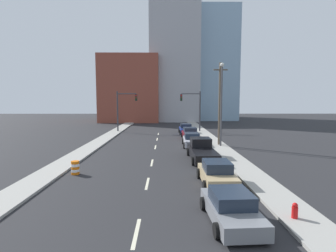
% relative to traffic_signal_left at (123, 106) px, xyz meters
% --- Properties ---
extents(sidewalk_left, '(2.06, 93.34, 0.15)m').
position_rel_traffic_signal_left_xyz_m(sidewalk_left, '(-1.19, 5.85, -4.15)').
color(sidewalk_left, '#9E9B93').
rests_on(sidewalk_left, ground).
extents(sidewalk_right, '(2.06, 93.34, 0.15)m').
position_rel_traffic_signal_left_xyz_m(sidewalk_right, '(13.03, 5.85, -4.15)').
color(sidewalk_right, '#9E9B93').
rests_on(sidewalk_right, ground).
extents(lane_stripe_at_8m, '(0.16, 2.40, 0.01)m').
position_rel_traffic_signal_left_xyz_m(lane_stripe_at_8m, '(5.92, -33.27, -4.23)').
color(lane_stripe_at_8m, beige).
rests_on(lane_stripe_at_8m, ground).
extents(lane_stripe_at_14m, '(0.16, 2.40, 0.01)m').
position_rel_traffic_signal_left_xyz_m(lane_stripe_at_14m, '(5.92, -27.10, -4.23)').
color(lane_stripe_at_14m, beige).
rests_on(lane_stripe_at_14m, ground).
extents(lane_stripe_at_19m, '(0.16, 2.40, 0.01)m').
position_rel_traffic_signal_left_xyz_m(lane_stripe_at_19m, '(5.92, -21.60, -4.23)').
color(lane_stripe_at_19m, beige).
rests_on(lane_stripe_at_19m, ground).
extents(lane_stripe_at_27m, '(0.16, 2.40, 0.01)m').
position_rel_traffic_signal_left_xyz_m(lane_stripe_at_27m, '(5.92, -14.30, -4.23)').
color(lane_stripe_at_27m, beige).
rests_on(lane_stripe_at_27m, ground).
extents(lane_stripe_at_33m, '(0.16, 2.40, 0.01)m').
position_rel_traffic_signal_left_xyz_m(lane_stripe_at_33m, '(5.92, -8.29, -4.23)').
color(lane_stripe_at_33m, beige).
rests_on(lane_stripe_at_33m, ground).
extents(lane_stripe_at_38m, '(0.16, 2.40, 0.01)m').
position_rel_traffic_signal_left_xyz_m(lane_stripe_at_38m, '(5.92, -2.66, -4.23)').
color(lane_stripe_at_38m, beige).
rests_on(lane_stripe_at_38m, ground).
extents(building_brick_left, '(14.00, 16.00, 15.80)m').
position_rel_traffic_signal_left_xyz_m(building_brick_left, '(-1.61, 24.37, 3.67)').
color(building_brick_left, brown).
rests_on(building_brick_left, ground).
extents(building_office_center, '(12.00, 20.00, 29.54)m').
position_rel_traffic_signal_left_xyz_m(building_office_center, '(9.20, 28.37, 10.54)').
color(building_office_center, '#A8A8AD').
rests_on(building_office_center, ground).
extents(building_glass_right, '(13.00, 20.00, 28.89)m').
position_rel_traffic_signal_left_xyz_m(building_glass_right, '(19.05, 32.37, 10.21)').
color(building_glass_right, '#8CADC6').
rests_on(building_glass_right, ground).
extents(traffic_signal_left, '(3.39, 0.35, 6.69)m').
position_rel_traffic_signal_left_xyz_m(traffic_signal_left, '(0.00, 0.00, 0.00)').
color(traffic_signal_left, '#38383D').
rests_on(traffic_signal_left, ground).
extents(traffic_signal_right, '(3.39, 0.35, 6.69)m').
position_rel_traffic_signal_left_xyz_m(traffic_signal_right, '(11.85, 0.00, 0.00)').
color(traffic_signal_right, '#38383D').
rests_on(traffic_signal_right, ground).
extents(utility_pole_right_mid, '(1.60, 0.32, 9.43)m').
position_rel_traffic_signal_left_xyz_m(utility_pole_right_mid, '(13.24, -13.38, 0.61)').
color(utility_pole_right_mid, brown).
rests_on(utility_pole_right_mid, ground).
extents(traffic_barrel, '(0.56, 0.56, 0.95)m').
position_rel_traffic_signal_left_xyz_m(traffic_barrel, '(0.68, -25.00, -3.76)').
color(traffic_barrel, orange).
rests_on(traffic_barrel, ground).
extents(street_lamp, '(0.44, 0.44, 9.29)m').
position_rel_traffic_signal_left_xyz_m(street_lamp, '(13.22, -14.26, 1.09)').
color(street_lamp, '#4C4C51').
rests_on(street_lamp, ground).
extents(fire_hydrant, '(0.26, 0.26, 0.84)m').
position_rel_traffic_signal_left_xyz_m(fire_hydrant, '(12.65, -32.35, -3.82)').
color(fire_hydrant, red).
rests_on(fire_hydrant, ground).
extents(sedan_gray, '(2.29, 4.36, 1.35)m').
position_rel_traffic_signal_left_xyz_m(sedan_gray, '(9.89, -32.33, -3.61)').
color(sedan_gray, slate).
rests_on(sedan_gray, ground).
extents(sedan_tan, '(2.15, 4.25, 1.47)m').
position_rel_traffic_signal_left_xyz_m(sedan_tan, '(10.26, -27.31, -3.56)').
color(sedan_tan, tan).
rests_on(sedan_tan, ground).
extents(pickup_truck_black, '(2.37, 6.23, 1.82)m').
position_rel_traffic_signal_left_xyz_m(pickup_truck_black, '(10.27, -20.39, -3.48)').
color(pickup_truck_black, black).
rests_on(pickup_truck_black, ground).
extents(sedan_silver, '(2.15, 4.76, 1.52)m').
position_rel_traffic_signal_left_xyz_m(sedan_silver, '(10.06, -13.61, -3.54)').
color(sedan_silver, '#B2B2BC').
rests_on(sedan_silver, ground).
extents(sedan_maroon, '(2.31, 4.33, 1.52)m').
position_rel_traffic_signal_left_xyz_m(sedan_maroon, '(10.39, -7.69, -3.54)').
color(sedan_maroon, maroon).
rests_on(sedan_maroon, ground).
extents(sedan_blue, '(2.17, 4.43, 1.55)m').
position_rel_traffic_signal_left_xyz_m(sedan_blue, '(10.23, -2.23, -3.52)').
color(sedan_blue, navy).
rests_on(sedan_blue, ground).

